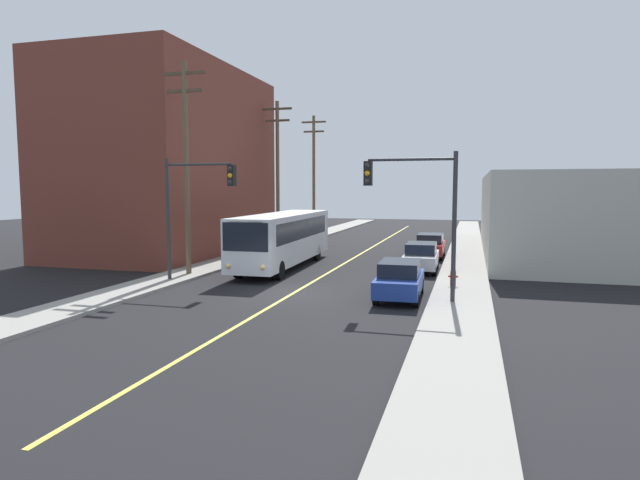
{
  "coord_description": "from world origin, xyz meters",
  "views": [
    {
      "loc": [
        7.61,
        -22.39,
        4.68
      ],
      "look_at": [
        0.0,
        4.42,
        2.0
      ],
      "focal_mm": 30.06,
      "sensor_mm": 36.0,
      "label": 1
    }
  ],
  "objects_px": {
    "parked_car_blue": "(400,279)",
    "utility_pole_far": "(314,171)",
    "parked_car_red": "(430,245)",
    "utility_pole_mid": "(278,167)",
    "traffic_signal_right_corner": "(416,198)",
    "traffic_signal_left_corner": "(195,196)",
    "utility_pole_near": "(186,159)",
    "city_bus": "(284,237)",
    "fire_hydrant": "(453,277)",
    "parked_car_silver": "(421,257)"
  },
  "relations": [
    {
      "from": "parked_car_silver",
      "to": "utility_pole_mid",
      "type": "height_order",
      "value": "utility_pole_mid"
    },
    {
      "from": "utility_pole_near",
      "to": "fire_hydrant",
      "type": "bearing_deg",
      "value": 0.07
    },
    {
      "from": "utility_pole_mid",
      "to": "utility_pole_far",
      "type": "bearing_deg",
      "value": 89.57
    },
    {
      "from": "parked_car_blue",
      "to": "utility_pole_mid",
      "type": "bearing_deg",
      "value": 124.3
    },
    {
      "from": "utility_pole_near",
      "to": "traffic_signal_right_corner",
      "type": "height_order",
      "value": "utility_pole_near"
    },
    {
      "from": "utility_pole_near",
      "to": "traffic_signal_left_corner",
      "type": "relative_size",
      "value": 1.85
    },
    {
      "from": "utility_pole_near",
      "to": "fire_hydrant",
      "type": "xyz_separation_m",
      "value": [
        13.77,
        0.02,
        -5.63
      ]
    },
    {
      "from": "utility_pole_near",
      "to": "utility_pole_far",
      "type": "height_order",
      "value": "utility_pole_far"
    },
    {
      "from": "utility_pole_mid",
      "to": "fire_hydrant",
      "type": "distance_m",
      "value": 21.26
    },
    {
      "from": "parked_car_blue",
      "to": "utility_pole_mid",
      "type": "height_order",
      "value": "utility_pole_mid"
    },
    {
      "from": "parked_car_blue",
      "to": "utility_pole_far",
      "type": "height_order",
      "value": "utility_pole_far"
    },
    {
      "from": "fire_hydrant",
      "to": "utility_pole_mid",
      "type": "bearing_deg",
      "value": 133.74
    },
    {
      "from": "utility_pole_near",
      "to": "fire_hydrant",
      "type": "height_order",
      "value": "utility_pole_near"
    },
    {
      "from": "traffic_signal_left_corner",
      "to": "traffic_signal_right_corner",
      "type": "relative_size",
      "value": 1.0
    },
    {
      "from": "parked_car_silver",
      "to": "parked_car_blue",
      "type": "bearing_deg",
      "value": -91.26
    },
    {
      "from": "city_bus",
      "to": "utility_pole_mid",
      "type": "xyz_separation_m",
      "value": [
        -4.22,
        10.46,
        4.54
      ]
    },
    {
      "from": "utility_pole_mid",
      "to": "traffic_signal_right_corner",
      "type": "bearing_deg",
      "value": -55.23
    },
    {
      "from": "parked_car_blue",
      "to": "utility_pole_near",
      "type": "xyz_separation_m",
      "value": [
        -11.65,
        2.83,
        5.37
      ]
    },
    {
      "from": "parked_car_silver",
      "to": "traffic_signal_left_corner",
      "type": "bearing_deg",
      "value": -145.83
    },
    {
      "from": "city_bus",
      "to": "utility_pole_mid",
      "type": "relative_size",
      "value": 1.08
    },
    {
      "from": "parked_car_blue",
      "to": "fire_hydrant",
      "type": "height_order",
      "value": "parked_car_blue"
    },
    {
      "from": "utility_pole_far",
      "to": "traffic_signal_left_corner",
      "type": "relative_size",
      "value": 1.92
    },
    {
      "from": "city_bus",
      "to": "parked_car_red",
      "type": "distance_m",
      "value": 10.78
    },
    {
      "from": "parked_car_blue",
      "to": "utility_pole_far",
      "type": "relative_size",
      "value": 0.39
    },
    {
      "from": "city_bus",
      "to": "traffic_signal_right_corner",
      "type": "bearing_deg",
      "value": -42.72
    },
    {
      "from": "utility_pole_far",
      "to": "traffic_signal_right_corner",
      "type": "distance_m",
      "value": 30.91
    },
    {
      "from": "parked_car_blue",
      "to": "utility_pole_mid",
      "type": "relative_size",
      "value": 0.39
    },
    {
      "from": "city_bus",
      "to": "fire_hydrant",
      "type": "relative_size",
      "value": 14.54
    },
    {
      "from": "traffic_signal_right_corner",
      "to": "utility_pole_mid",
      "type": "bearing_deg",
      "value": 124.77
    },
    {
      "from": "city_bus",
      "to": "utility_pole_near",
      "type": "relative_size",
      "value": 1.1
    },
    {
      "from": "utility_pole_far",
      "to": "fire_hydrant",
      "type": "relative_size",
      "value": 13.69
    },
    {
      "from": "parked_car_red",
      "to": "traffic_signal_left_corner",
      "type": "relative_size",
      "value": 0.73
    },
    {
      "from": "utility_pole_far",
      "to": "traffic_signal_right_corner",
      "type": "relative_size",
      "value": 1.92
    },
    {
      "from": "parked_car_silver",
      "to": "utility_pole_far",
      "type": "height_order",
      "value": "utility_pole_far"
    },
    {
      "from": "parked_car_red",
      "to": "utility_pole_mid",
      "type": "bearing_deg",
      "value": 164.82
    },
    {
      "from": "parked_car_red",
      "to": "utility_pole_mid",
      "type": "height_order",
      "value": "utility_pole_mid"
    },
    {
      "from": "utility_pole_mid",
      "to": "utility_pole_far",
      "type": "height_order",
      "value": "utility_pole_far"
    },
    {
      "from": "parked_car_red",
      "to": "traffic_signal_left_corner",
      "type": "distance_m",
      "value": 17.24
    },
    {
      "from": "parked_car_silver",
      "to": "traffic_signal_left_corner",
      "type": "xyz_separation_m",
      "value": [
        -10.32,
        -7.01,
        3.46
      ]
    },
    {
      "from": "traffic_signal_left_corner",
      "to": "traffic_signal_right_corner",
      "type": "distance_m",
      "value": 10.94
    },
    {
      "from": "utility_pole_near",
      "to": "parked_car_red",
      "type": "bearing_deg",
      "value": 44.05
    },
    {
      "from": "parked_car_red",
      "to": "utility_pole_mid",
      "type": "relative_size",
      "value": 0.39
    },
    {
      "from": "city_bus",
      "to": "parked_car_silver",
      "type": "relative_size",
      "value": 2.76
    },
    {
      "from": "city_bus",
      "to": "utility_pole_mid",
      "type": "distance_m",
      "value": 12.16
    },
    {
      "from": "utility_pole_far",
      "to": "traffic_signal_right_corner",
      "type": "bearing_deg",
      "value": -65.82
    },
    {
      "from": "fire_hydrant",
      "to": "traffic_signal_left_corner",
      "type": "bearing_deg",
      "value": -171.27
    },
    {
      "from": "utility_pole_near",
      "to": "fire_hydrant",
      "type": "relative_size",
      "value": 13.2
    },
    {
      "from": "city_bus",
      "to": "utility_pole_far",
      "type": "xyz_separation_m",
      "value": [
        -4.15,
        20.29,
        4.61
      ]
    },
    {
      "from": "traffic_signal_right_corner",
      "to": "parked_car_silver",
      "type": "bearing_deg",
      "value": 93.33
    },
    {
      "from": "utility_pole_far",
      "to": "traffic_signal_left_corner",
      "type": "bearing_deg",
      "value": -86.09
    }
  ]
}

